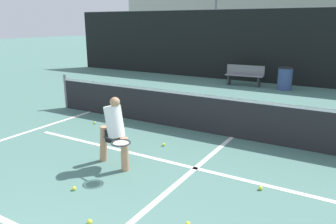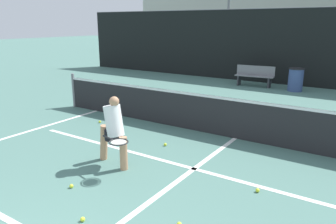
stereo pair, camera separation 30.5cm
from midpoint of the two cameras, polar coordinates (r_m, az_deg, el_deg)
court_service_line at (r=6.18m, az=3.35°, el=-9.76°), size 8.25×0.10×0.01m
court_center_mark at (r=5.85m, az=1.43°, el=-11.28°), size 0.10×4.83×0.01m
court_sideline_left at (r=8.79m, az=-25.25°, el=-3.52°), size 0.10×5.83×0.01m
net at (r=7.73m, az=10.19°, el=-0.78°), size 11.09×0.09×1.07m
fence_back at (r=14.97m, az=21.04°, el=10.43°), size 24.00×0.06×3.23m
player_practicing at (r=6.11m, az=-10.80°, el=-3.10°), size 1.07×0.69×1.35m
tennis_ball_scattered_0 at (r=5.67m, az=-17.57°, el=-12.58°), size 0.07×0.07×0.07m
tennis_ball_scattered_1 at (r=4.60m, az=1.47°, el=-18.90°), size 0.07×0.07×0.07m
tennis_ball_scattered_3 at (r=5.60m, az=14.29°, el=-12.73°), size 0.07×0.07×0.07m
tennis_ball_scattered_4 at (r=7.22m, az=-1.95°, el=-5.70°), size 0.07×0.07×0.07m
tennis_ball_scattered_5 at (r=4.79m, az=-15.34°, el=-17.96°), size 0.07×0.07×0.07m
tennis_ball_scattered_6 at (r=9.00m, az=-13.59°, el=-1.83°), size 0.07×0.07×0.07m
courtside_bench at (r=14.46m, az=12.61°, el=6.38°), size 1.63×0.51×0.86m
trash_bin at (r=13.93m, az=19.11°, el=5.52°), size 0.59×0.59×0.91m
building_far at (r=28.30m, az=26.14°, el=13.66°), size 36.00×2.40×5.10m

